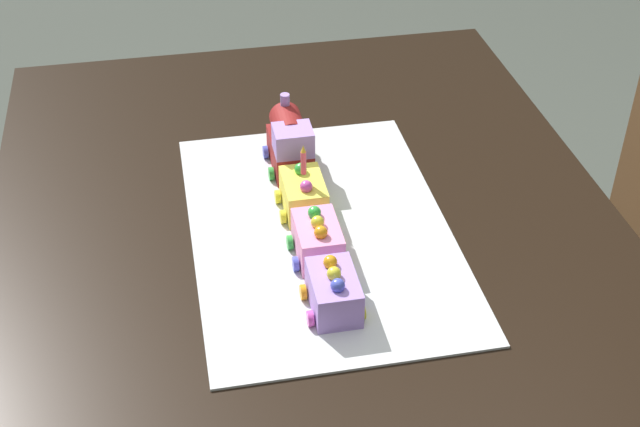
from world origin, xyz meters
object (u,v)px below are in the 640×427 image
object	(u,v)px
dining_table	(315,299)
cake_car_tanker_bubblegum	(316,240)
cake_locomotive	(289,143)
cake_car_gondola_lemon	(302,195)
cake_car_hopper_lavender	(332,292)
birthday_candle	(302,160)

from	to	relation	value
dining_table	cake_car_tanker_bubblegum	bearing A→B (deg)	-5.43
cake_locomotive	cake_car_gondola_lemon	world-z (taller)	cake_locomotive
cake_car_gondola_lemon	cake_car_tanker_bubblegum	world-z (taller)	same
dining_table	cake_car_hopper_lavender	bearing A→B (deg)	-0.93
cake_car_gondola_lemon	cake_car_hopper_lavender	distance (m)	0.24
dining_table	cake_car_tanker_bubblegum	distance (m)	0.14
cake_locomotive	cake_car_hopper_lavender	distance (m)	0.37
cake_locomotive	cake_car_hopper_lavender	world-z (taller)	cake_locomotive
cake_locomotive	cake_car_tanker_bubblegum	bearing A→B (deg)	-0.00
cake_car_hopper_lavender	birthday_candle	size ratio (longest dim) A/B	1.94
cake_car_gondola_lemon	cake_car_hopper_lavender	world-z (taller)	same
dining_table	cake_car_gondola_lemon	size ratio (longest dim) A/B	14.00
birthday_candle	cake_car_gondola_lemon	bearing A→B (deg)	-180.00
cake_car_tanker_bubblegum	cake_car_hopper_lavender	bearing A→B (deg)	0.00
cake_car_gondola_lemon	cake_locomotive	bearing A→B (deg)	180.00
cake_locomotive	cake_car_hopper_lavender	xyz separation A→B (m)	(0.36, -0.00, -0.02)
dining_table	cake_car_gondola_lemon	xyz separation A→B (m)	(-0.09, -0.00, 0.14)
cake_car_gondola_lemon	cake_car_hopper_lavender	xyz separation A→B (m)	(0.24, -0.00, 0.00)
cake_locomotive	cake_car_tanker_bubblegum	world-z (taller)	cake_locomotive
cake_car_hopper_lavender	cake_car_tanker_bubblegum	bearing A→B (deg)	180.00
dining_table	birthday_candle	distance (m)	0.23
cake_locomotive	cake_car_gondola_lemon	distance (m)	0.13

